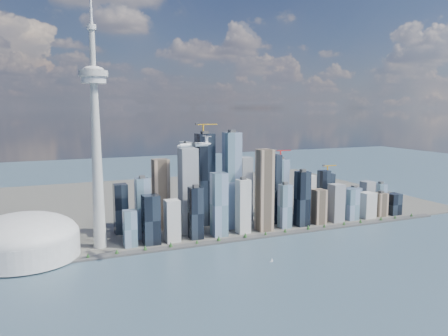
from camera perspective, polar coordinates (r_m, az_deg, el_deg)
name	(u,v)px	position (r m, az deg, el deg)	size (l,w,h in m)	color
ground	(307,280)	(772.54, 10.84, -14.20)	(4000.00, 4000.00, 0.00)	#374E61
seawall	(244,239)	(976.96, 2.58, -9.20)	(1100.00, 22.00, 4.00)	#383838
land	(182,200)	(1384.03, -5.49, -4.16)	(1400.00, 900.00, 3.00)	#4C4C47
shoreline_trees	(244,236)	(975.00, 2.58, -8.82)	(960.53, 7.20, 8.80)	#3F2D1E
skyscraper_cluster	(251,196)	(1059.49, 3.50, -3.65)	(736.00, 142.00, 250.21)	black
needle_tower	(96,134)	(909.96, -16.40, 4.23)	(56.00, 56.00, 550.50)	#AEAEA9
dome_stadium	(25,239)	(927.17, -24.57, -8.44)	(200.00, 200.00, 86.00)	#BABABA
airplane	(194,144)	(789.10, -3.90, 3.11)	(75.00, 67.05, 18.75)	silver
sailboat_west	(272,260)	(846.51, 6.25, -11.90)	(6.27, 2.48, 8.66)	silver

